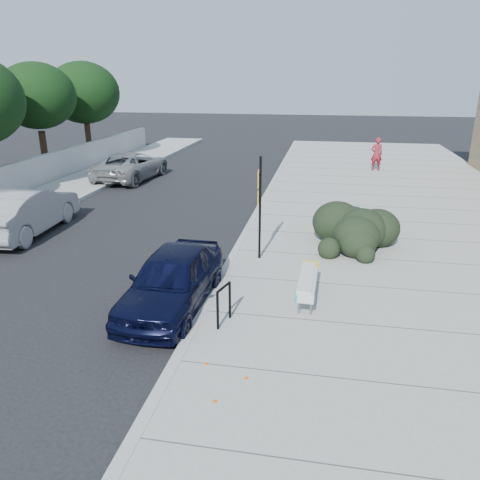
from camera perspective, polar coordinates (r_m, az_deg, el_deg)
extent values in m
plane|color=black|center=(10.80, -4.57, -9.27)|extent=(120.00, 120.00, 0.00)
cube|color=gray|center=(15.34, 21.27, -1.41)|extent=(11.20, 50.00, 0.15)
cube|color=#9E9E99|center=(15.24, 0.20, -0.12)|extent=(0.22, 50.00, 0.17)
cube|color=#9E9E99|center=(18.35, -25.21, 1.39)|extent=(0.22, 50.00, 0.17)
cylinder|color=#332114|center=(27.88, -22.72, 9.69)|extent=(0.36, 0.36, 2.40)
ellipsoid|color=black|center=(27.62, -23.55, 15.81)|extent=(4.00, 4.00, 3.40)
cylinder|color=#332114|center=(32.15, -17.95, 11.34)|extent=(0.36, 0.36, 2.40)
ellipsoid|color=black|center=(31.92, -18.52, 16.66)|extent=(4.40, 4.40, 3.74)
cylinder|color=gray|center=(10.56, 7.17, -7.99)|extent=(0.05, 0.05, 0.38)
cylinder|color=gray|center=(10.55, 8.62, -8.10)|extent=(0.05, 0.05, 0.38)
cylinder|color=gray|center=(11.93, 7.81, -4.70)|extent=(0.05, 0.05, 0.38)
cylinder|color=gray|center=(11.91, 9.09, -4.79)|extent=(0.05, 0.05, 0.38)
cylinder|color=gray|center=(11.17, 7.55, -5.50)|extent=(0.07, 1.52, 0.03)
cylinder|color=gray|center=(11.16, 8.91, -5.60)|extent=(0.07, 1.52, 0.03)
cube|color=#B2B2B2|center=(11.11, 8.26, -4.93)|extent=(0.45, 2.00, 0.21)
cube|color=yellow|center=(11.79, 8.56, -2.89)|extent=(0.42, 0.41, 0.02)
cube|color=teal|center=(10.31, 6.85, -6.87)|extent=(0.06, 0.23, 0.19)
cylinder|color=black|center=(9.79, -2.74, -8.62)|extent=(0.06, 0.06, 0.85)
cylinder|color=black|center=(10.22, -1.25, -7.34)|extent=(0.06, 0.06, 0.85)
cylinder|color=black|center=(9.82, -2.01, -5.77)|extent=(0.20, 0.54, 0.06)
cube|color=black|center=(13.21, 2.45, 3.82)|extent=(0.08, 0.08, 2.96)
cube|color=yellow|center=(13.01, 2.25, 7.46)|extent=(0.06, 0.34, 0.48)
cube|color=yellow|center=(13.13, 2.22, 5.17)|extent=(0.05, 0.32, 0.36)
ellipsoid|color=black|center=(15.28, 14.05, 2.35)|extent=(2.91, 4.11, 1.40)
imported|color=black|center=(11.00, -8.26, -4.80)|extent=(1.80, 4.18, 1.40)
imported|color=#9B9B9F|center=(17.66, -24.73, 3.23)|extent=(2.02, 4.95, 1.60)
imported|color=gray|center=(25.52, -13.10, 8.82)|extent=(2.80, 5.37, 1.44)
imported|color=maroon|center=(27.57, 16.31, 10.02)|extent=(0.75, 0.58, 1.83)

